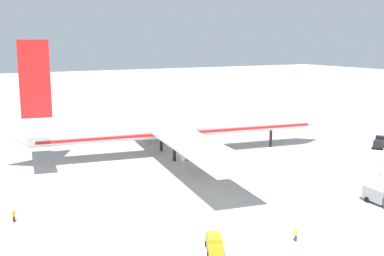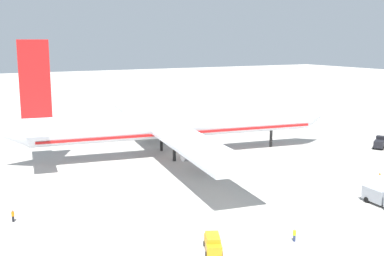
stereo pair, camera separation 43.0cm
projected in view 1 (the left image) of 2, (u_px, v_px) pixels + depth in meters
The scene contains 8 objects.
ground_plane at pixel (181, 154), 107.40m from camera, with size 600.00×600.00×0.00m, color #ADA8A0.
airliner at pixel (175, 125), 105.73m from camera, with size 76.18×78.44×25.65m.
service_truck_2 at pixel (379, 143), 113.59m from camera, with size 5.34×4.48×2.69m.
service_truck_5 at pixel (383, 196), 73.97m from camera, with size 2.78×6.78×2.76m.
service_van at pixel (214, 243), 58.14m from camera, with size 3.55×4.87×1.97m.
ground_worker_1 at pixel (14, 216), 67.39m from camera, with size 0.56×0.56×1.72m.
ground_worker_2 at pixel (296, 235), 60.96m from camera, with size 0.57×0.57×1.70m.
traffic_cone_1 at pixel (380, 173), 91.19m from camera, with size 0.36×0.36×0.55m, color orange.
Camera 1 is at (-47.13, -93.28, 25.55)m, focal length 44.36 mm.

